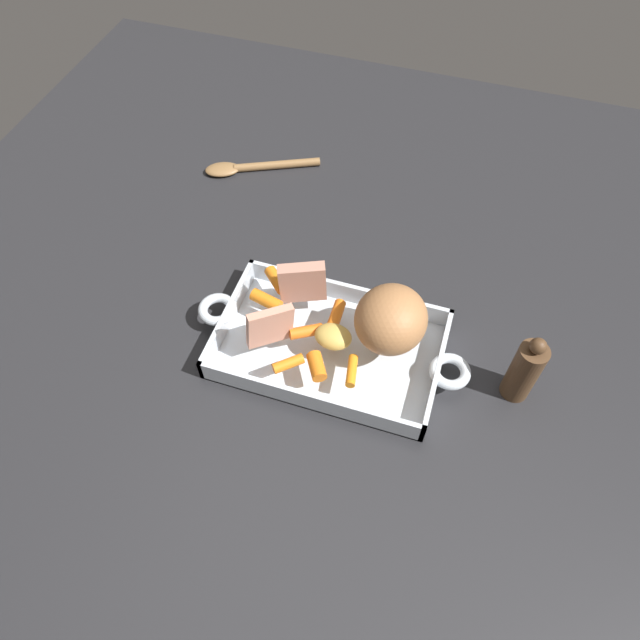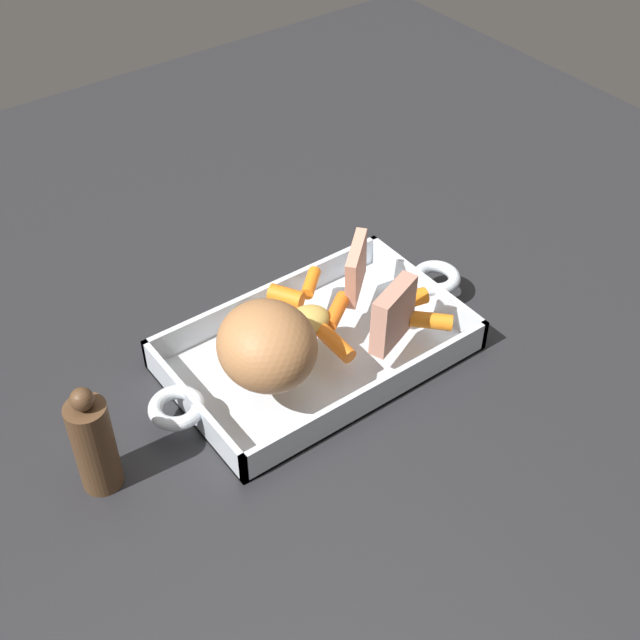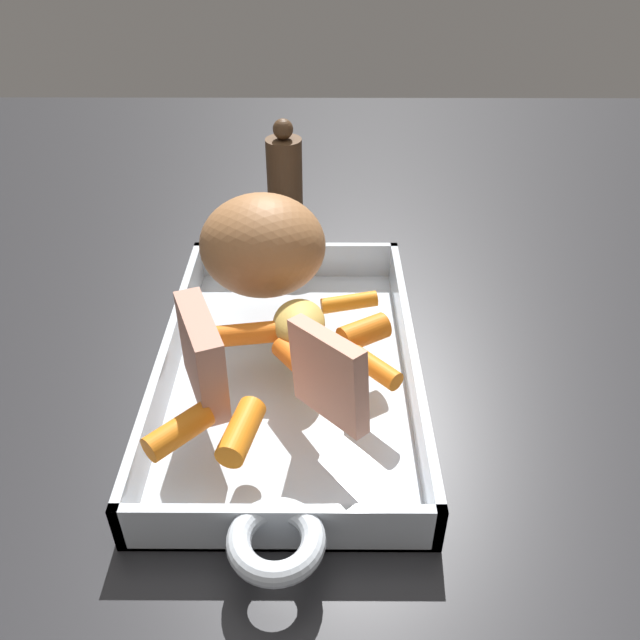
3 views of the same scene
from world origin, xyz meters
The scene contains 14 objects.
ground_plane centered at (0.00, 0.00, 0.00)m, with size 1.72×1.72×0.00m, color #232326.
roasting_dish centered at (0.00, 0.00, 0.01)m, with size 0.46×0.23×0.04m.
pork_roast centered at (-0.09, -0.03, 0.09)m, with size 0.11×0.12×0.10m, color #A56F42.
roast_slice_thin centered at (0.09, 0.03, 0.08)m, with size 0.01×0.07×0.07m, color tan.
roast_slice_outer centered at (0.07, -0.06, 0.08)m, with size 0.02×0.08×0.08m, color tan.
baby_carrot_center_left centered at (0.04, 0.07, 0.05)m, with size 0.02×0.02×0.05m, color orange.
baby_carrot_long centered at (0.04, 0.01, 0.05)m, with size 0.02×0.02×0.05m, color orange.
baby_carrot_short centered at (-0.05, 0.06, 0.05)m, with size 0.02×0.02×0.05m, color orange.
baby_carrot_northeast centered at (0.12, -0.08, 0.05)m, with size 0.02×0.02×0.05m, color orange.
baby_carrot_southwest centered at (0.00, -0.04, 0.05)m, with size 0.02×0.02×0.06m, color orange.
baby_carrot_southeast centered at (0.12, -0.03, 0.05)m, with size 0.02×0.02×0.05m, color orange.
baby_carrot_northwest centered at (0.00, 0.07, 0.06)m, with size 0.02×0.02×0.04m, color orange.
potato_halved centered at (-0.01, 0.01, 0.06)m, with size 0.06×0.05×0.03m, color gold.
pepper_mill centered at (-0.30, -0.02, 0.06)m, with size 0.04×0.04×0.14m.
Camera 3 is at (0.45, 0.03, 0.40)m, focal length 35.82 mm.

